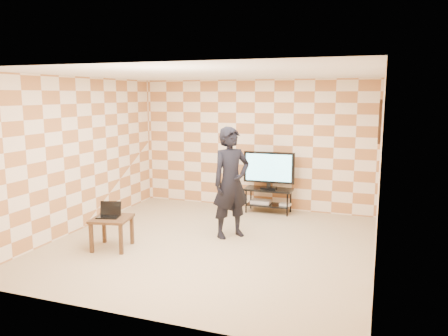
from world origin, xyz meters
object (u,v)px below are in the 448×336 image
Objects in this scene: tv at (269,168)px; person at (231,183)px; side_table at (112,223)px; tv_stand at (269,195)px.

person is at bearing -97.66° from tv.
tv is 3.44m from side_table.
tv is 1.72m from person.
tv_stand is at bearing 87.73° from tv.
tv reaches higher than tv_stand.
person reaches higher than tv_stand.
person is (-0.23, -1.71, 0.57)m from tv_stand.
person reaches higher than side_table.
side_table is (-1.80, -2.89, -0.51)m from tv.
tv_stand is 3.41m from side_table.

